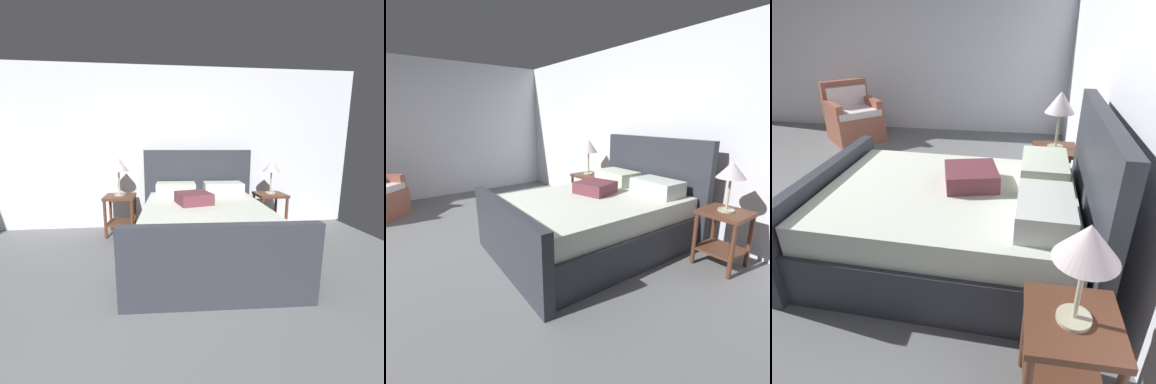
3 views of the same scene
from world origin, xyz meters
The scene contains 8 objects.
wall_back centered at (0.00, 3.36, 1.27)m, with size 6.26×0.12×2.54m, color silver.
wall_side_left centered at (-3.13, 0.00, 1.27)m, with size 0.12×6.72×2.54m, color silver.
bed centered at (0.47, 2.12, 0.35)m, with size 1.75×2.25×1.27m.
nightstand_right centered at (1.62, 2.86, 0.40)m, with size 0.44×0.44×0.60m.
table_lamp_right centered at (1.62, 2.86, 1.00)m, with size 0.28×0.28×0.51m.
nightstand_left centered at (-0.69, 2.94, 0.40)m, with size 0.44×0.44×0.60m.
table_lamp_left centered at (-0.69, 2.94, 1.05)m, with size 0.29×0.29×0.57m.
armchair centered at (-2.32, -0.04, 0.35)m, with size 1.03×1.03×0.90m.
Camera 3 is at (2.82, 2.54, 1.83)m, focal length 32.68 mm.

